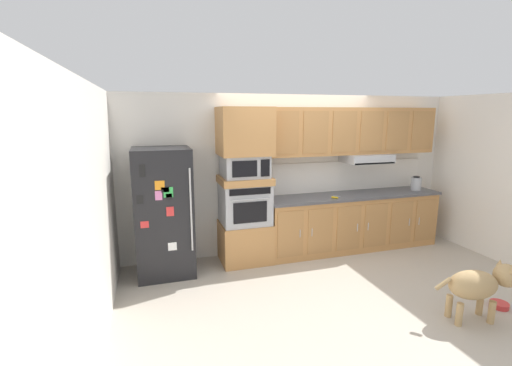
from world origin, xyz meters
TOP-DOWN VIEW (x-y plane):
  - ground_plane at (0.00, 0.00)m, footprint 9.60×9.60m
  - back_kitchen_wall at (0.00, 1.11)m, footprint 6.20×0.12m
  - side_panel_left at (-2.80, 0.00)m, footprint 0.12×7.10m
  - side_panel_right at (2.80, 0.00)m, footprint 0.12×7.10m
  - refrigerator at (-2.09, 0.68)m, footprint 0.76×0.73m
  - oven_base_cabinet at (-0.93, 0.75)m, footprint 0.74×0.62m
  - built_in_oven at (-0.93, 0.75)m, footprint 0.70×0.62m
  - appliance_mid_shelf at (-0.93, 0.75)m, footprint 0.74×0.62m
  - microwave at (-0.93, 0.75)m, footprint 0.64×0.54m
  - appliance_upper_cabinet at (-0.93, 0.75)m, footprint 0.74×0.62m
  - lower_cabinet_run at (0.90, 0.75)m, footprint 2.92×0.63m
  - countertop_slab at (0.90, 0.75)m, footprint 2.96×0.64m
  - backsplash_panel at (0.90, 1.04)m, footprint 2.96×0.02m
  - upper_cabinet_with_hood at (0.92, 0.87)m, footprint 2.92×0.48m
  - screwdriver at (0.47, 0.57)m, footprint 0.17×0.17m
  - electric_kettle at (2.09, 0.70)m, footprint 0.17×0.17m
  - dog at (1.08, -1.51)m, footprint 1.00×0.40m
  - dog_food_bowl at (1.54, -1.40)m, footprint 0.20×0.20m

SIDE VIEW (x-z plane):
  - ground_plane at x=0.00m, z-range 0.00..0.00m
  - dog_food_bowl at x=1.54m, z-range 0.00..0.06m
  - oven_base_cabinet at x=-0.93m, z-range 0.00..0.60m
  - dog at x=1.08m, z-range 0.09..0.74m
  - lower_cabinet_run at x=0.90m, z-range 0.00..0.88m
  - refrigerator at x=-2.09m, z-range 0.00..1.76m
  - countertop_slab at x=0.90m, z-range 0.88..0.92m
  - built_in_oven at x=-0.93m, z-range 0.60..1.20m
  - screwdriver at x=0.47m, z-range 0.92..0.95m
  - electric_kettle at x=2.09m, z-range 0.91..1.15m
  - backsplash_panel at x=0.90m, z-range 0.92..1.42m
  - back_kitchen_wall at x=0.00m, z-range 0.00..2.50m
  - side_panel_left at x=-2.80m, z-range 0.00..2.50m
  - side_panel_right at x=2.80m, z-range 0.00..2.50m
  - appliance_mid_shelf at x=-0.93m, z-range 1.20..1.30m
  - microwave at x=-0.93m, z-range 1.30..1.62m
  - upper_cabinet_with_hood at x=0.92m, z-range 1.46..2.34m
  - appliance_upper_cabinet at x=-0.93m, z-range 1.62..2.30m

